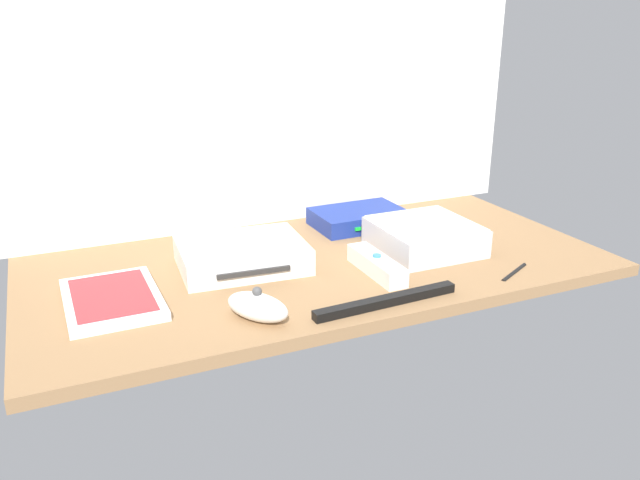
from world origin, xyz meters
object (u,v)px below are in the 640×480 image
game_case (112,299)px  remote_wand (377,265)px  game_console (242,255)px  mini_computer (424,236)px  network_router (358,218)px  sensor_bar (386,301)px  remote_nunchuk (258,307)px  stylus_pen (514,271)px

game_case → remote_wand: bearing=-8.7°
game_console → remote_wand: bearing=-27.2°
mini_computer → game_case: (-55.21, -0.25, -1.88)cm
network_router → sensor_bar: size_ratio=0.76×
network_router → game_case: bearing=-161.8°
game_console → remote_nunchuk: size_ratio=2.07×
game_console → remote_wand: size_ratio=1.49×
remote_nunchuk → mini_computer: bearing=-14.6°
game_console → mini_computer: (32.94, -5.70, 0.44)cm
game_console → remote_nunchuk: (-4.00, -19.91, -0.16)cm
remote_wand → stylus_pen: (21.31, -9.20, -1.16)cm
mini_computer → remote_nunchuk: 39.58cm
remote_wand → sensor_bar: bearing=-111.9°
sensor_bar → stylus_pen: size_ratio=2.67×
network_router → remote_wand: (-8.69, -23.46, -0.19)cm
mini_computer → network_router: (-4.66, 17.22, -0.94)cm
sensor_bar → stylus_pen: bearing=2.2°
game_case → remote_nunchuk: remote_nunchuk is taller
game_console → remote_nunchuk: remote_nunchuk is taller
remote_wand → sensor_bar: 12.24cm
mini_computer → remote_nunchuk: (-36.94, -14.21, -0.60)cm
remote_nunchuk → stylus_pen: 44.94cm
stylus_pen → game_console: bearing=152.7°
stylus_pen → network_router: bearing=111.1°
network_router → sensor_bar: bearing=-111.7°
network_router → stylus_pen: bearing=-69.8°
remote_nunchuk → remote_wand: bearing=-17.0°
stylus_pen → mini_computer: bearing=117.3°
network_router → stylus_pen: network_router is taller
network_router → remote_wand: bearing=-111.2°
network_router → sensor_bar: (-13.24, -34.79, -1.00)cm
stylus_pen → remote_nunchuk: bearing=178.4°
mini_computer → game_console: bearing=170.2°
network_router → remote_nunchuk: (-32.28, -31.43, 0.34)cm
remote_wand → stylus_pen: size_ratio=1.64×
mini_computer → remote_nunchuk: bearing=-159.0°
game_case → sensor_bar: (37.30, -17.32, -0.06)cm
mini_computer → network_router: mini_computer is taller
network_router → stylus_pen: (12.61, -32.66, -1.35)cm
game_console → game_case: game_console is taller
remote_wand → sensor_bar: (-4.55, -11.34, -0.81)cm
mini_computer → sensor_bar: 25.16cm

